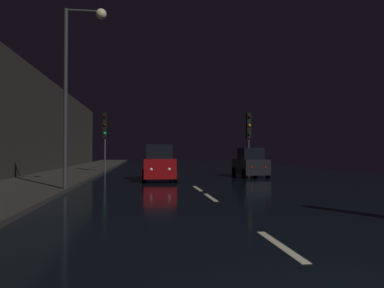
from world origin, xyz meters
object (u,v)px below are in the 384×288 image
car_approaching_headlights (159,164)px  streetlamp_overhead (77,70)px  traffic_light_far_right (249,130)px  traffic_light_far_left (105,130)px  car_parked_right_far (250,164)px

car_approaching_headlights → streetlamp_overhead: bearing=-31.5°
streetlamp_overhead → car_approaching_headlights: bearing=58.5°
traffic_light_far_right → traffic_light_far_left: (-10.70, 2.20, 0.08)m
streetlamp_overhead → car_approaching_headlights: 7.93m
traffic_light_far_left → car_parked_right_far: 11.51m
traffic_light_far_left → car_parked_right_far: size_ratio=1.23×
traffic_light_far_left → streetlamp_overhead: size_ratio=0.61×
streetlamp_overhead → car_parked_right_far: bearing=40.4°
traffic_light_far_left → streetlamp_overhead: streetlamp_overhead is taller
streetlamp_overhead → car_parked_right_far: streetlamp_overhead is taller
streetlamp_overhead → car_approaching_headlights: (3.57, 5.82, -4.04)m
car_approaching_headlights → car_parked_right_far: car_approaching_headlights is taller
traffic_light_far_left → car_approaching_headlights: bearing=27.5°
traffic_light_far_left → car_parked_right_far: traffic_light_far_left is taller
traffic_light_far_right → streetlamp_overhead: streetlamp_overhead is taller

